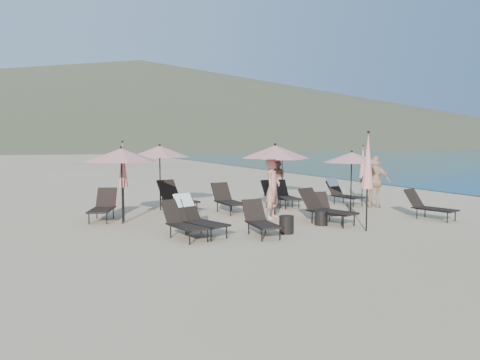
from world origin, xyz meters
name	(u,v)px	position (x,y,z in m)	size (l,w,h in m)	color
ground	(328,225)	(0.00, 0.00, 0.00)	(800.00, 800.00, 0.00)	#D6BA8C
volcanic_headland	(157,105)	(71.37, 302.62, 26.49)	(690.00, 690.00, 55.00)	brown
lounger_0	(197,216)	(-4.01, 0.15, 0.50)	(1.14, 1.79, 1.05)	black
lounger_1	(184,222)	(-4.45, -0.08, 0.43)	(0.90, 1.68, 0.92)	black
lounger_2	(260,220)	(-2.52, -0.58, 0.41)	(0.72, 1.58, 0.88)	black
lounger_3	(325,208)	(0.05, 0.20, 0.48)	(1.22, 1.89, 1.02)	black
lounger_4	(325,209)	(0.22, 0.45, 0.40)	(0.88, 1.59, 0.86)	black
lounger_5	(428,206)	(3.49, -0.46, 0.43)	(1.01, 1.69, 0.91)	black
lounger_6	(103,206)	(-5.92, 3.59, 0.44)	(1.15, 1.77, 0.95)	black
lounger_7	(176,197)	(-3.31, 4.43, 0.49)	(1.13, 1.95, 1.06)	black
lounger_8	(228,199)	(-1.78, 3.40, 0.46)	(0.71, 1.74, 0.99)	black
lounger_9	(284,195)	(0.73, 3.89, 0.45)	(0.86, 1.74, 0.96)	black
lounger_10	(276,194)	(0.56, 4.20, 0.44)	(0.64, 1.64, 0.94)	black
lounger_11	(342,192)	(3.06, 3.48, 0.48)	(0.85, 1.67, 1.00)	black
umbrella_open_0	(121,155)	(-5.49, 2.67, 2.05)	(2.16, 2.16, 2.32)	black
umbrella_open_1	(275,152)	(-0.82, 1.76, 2.12)	(2.23, 2.23, 2.40)	black
umbrella_open_2	(352,157)	(2.24, 1.85, 1.89)	(1.99, 1.99, 2.14)	black
umbrella_open_3	(160,151)	(-3.77, 4.87, 2.09)	(2.20, 2.20, 2.37)	black
umbrella_open_4	(282,155)	(2.09, 6.48, 1.83)	(1.92, 1.92, 2.07)	black
umbrella_closed_0	(368,162)	(0.40, -1.24, 1.91)	(0.32, 0.32, 2.75)	black
umbrella_closed_1	(363,162)	(4.20, 3.67, 1.60)	(0.27, 0.27, 2.31)	black
umbrella_closed_2	(123,165)	(-5.40, 2.95, 1.73)	(0.29, 0.29, 2.48)	black
side_table_0	(286,225)	(-1.76, -0.63, 0.24)	(0.39, 0.39, 0.48)	black
side_table_1	(321,218)	(-0.21, 0.03, 0.22)	(0.39, 0.39, 0.43)	black
beachgoer_a	(273,188)	(-0.95, 1.68, 0.96)	(0.70, 0.46, 1.92)	tan
beachgoer_b	(278,177)	(2.34, 7.32, 0.79)	(0.77, 0.60, 1.59)	#905D4A
beachgoer_c	(375,182)	(3.62, 2.22, 0.96)	(1.13, 0.47, 1.92)	tan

